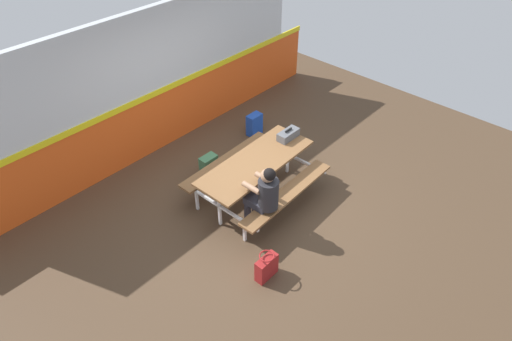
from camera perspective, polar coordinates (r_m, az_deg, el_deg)
ground_plane at (r=7.30m, az=-0.59°, el=-3.81°), size 10.00×10.00×0.02m
accent_backdrop at (r=8.03m, az=-12.97°, el=10.60°), size 8.00×0.14×2.60m
picnic_table_main at (r=6.98m, az=0.00°, el=0.17°), size 2.08×1.61×0.74m
student_nearer at (r=6.35m, az=1.04°, el=-3.02°), size 0.37×0.53×1.21m
toolbox_grey at (r=7.35m, az=4.19°, el=4.65°), size 0.40×0.18×0.18m
backpack_dark at (r=8.66m, az=-0.25°, el=5.96°), size 0.30×0.22×0.44m
tote_bag_bright at (r=6.11m, az=1.37°, el=-12.37°), size 0.34×0.21×0.43m
satchel_spare at (r=7.64m, az=-6.13°, el=0.45°), size 0.30×0.22×0.44m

